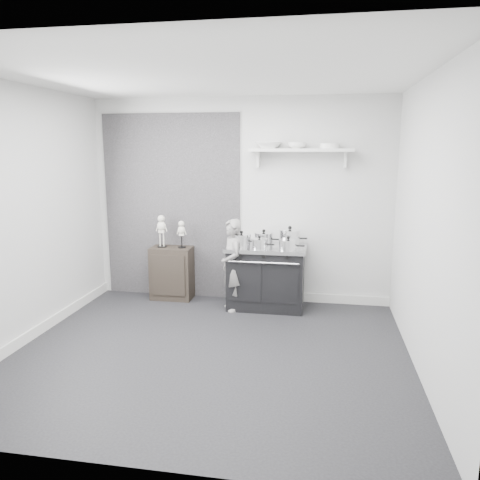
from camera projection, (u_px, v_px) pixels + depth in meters
name	position (u px, v px, depth m)	size (l,w,h in m)	color
ground	(210.00, 352.00, 4.77)	(4.00, 4.00, 0.00)	black
room_shell	(202.00, 190.00, 4.61)	(4.02, 3.62, 2.71)	beige
wall_shelf	(301.00, 151.00, 5.87)	(1.30, 0.26, 0.24)	silver
stove	(266.00, 277.00, 6.05)	(1.02, 0.63, 0.81)	black
side_cabinet	(172.00, 273.00, 6.41)	(0.56, 0.32, 0.72)	black
child	(232.00, 265.00, 5.91)	(0.43, 0.28, 1.18)	gray
pot_front_left	(241.00, 240.00, 5.91)	(0.33, 0.24, 0.21)	silver
pot_back_left	(264.00, 238.00, 6.07)	(0.33, 0.24, 0.20)	silver
pot_back_right	(290.00, 237.00, 6.00)	(0.36, 0.28, 0.25)	silver
pot_front_right	(288.00, 245.00, 5.71)	(0.31, 0.23, 0.18)	silver
pot_front_center	(259.00, 243.00, 5.81)	(0.29, 0.20, 0.16)	silver
skeleton_full	(162.00, 229.00, 6.31)	(0.14, 0.09, 0.51)	beige
skeleton_torso	(182.00, 232.00, 6.27)	(0.12, 0.08, 0.42)	beige
bowl_large	(268.00, 145.00, 5.91)	(0.33, 0.33, 0.08)	white
bowl_small	(297.00, 145.00, 5.85)	(0.24, 0.24, 0.07)	white
plate_stack	(330.00, 146.00, 5.79)	(0.24, 0.24, 0.06)	white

